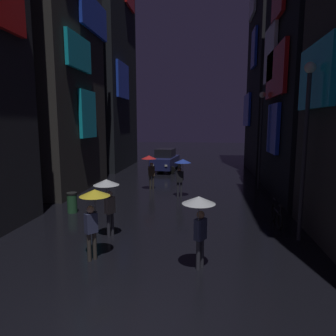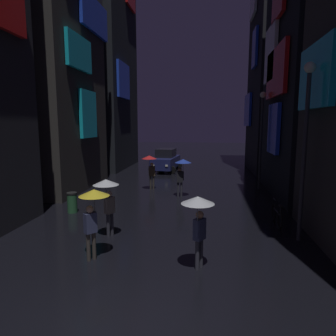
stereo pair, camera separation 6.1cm
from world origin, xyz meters
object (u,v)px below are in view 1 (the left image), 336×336
object	(u,v)px
pedestrian_midstreet_left_yellow	(94,205)
pedestrian_near_crossing_blue	(182,167)
car_distant	(165,160)
streetlamp_right_near	(306,133)
pedestrian_far_right_clear	(199,212)
pedestrian_midstreet_centre_red	(150,163)
trash_bin	(72,203)
bicycle_parked_at_storefront	(277,215)
streetlamp_right_far	(261,130)
pedestrian_foreground_right_clear	(107,192)

from	to	relation	value
pedestrian_midstreet_left_yellow	pedestrian_near_crossing_blue	bearing A→B (deg)	76.09
pedestrian_near_crossing_blue	car_distant	bearing A→B (deg)	103.35
pedestrian_near_crossing_blue	streetlamp_right_near	world-z (taller)	streetlamp_right_near
pedestrian_far_right_clear	pedestrian_midstreet_centre_red	bearing A→B (deg)	108.04
car_distant	trash_bin	world-z (taller)	car_distant
pedestrian_far_right_clear	bicycle_parked_at_storefront	xyz separation A→B (m)	(3.03, 4.22, -1.28)
pedestrian_near_crossing_blue	streetlamp_right_far	xyz separation A→B (m)	(4.57, 2.70, 1.99)
pedestrian_near_crossing_blue	trash_bin	xyz separation A→B (m)	(-4.73, -3.52, -1.20)
pedestrian_far_right_clear	streetlamp_right_near	world-z (taller)	streetlamp_right_near
car_distant	trash_bin	size ratio (longest dim) A/B	4.60
pedestrian_midstreet_centre_red	pedestrian_near_crossing_blue	world-z (taller)	same
car_distant	pedestrian_midstreet_left_yellow	bearing A→B (deg)	-89.43
car_distant	pedestrian_far_right_clear	bearing A→B (deg)	-79.26
pedestrian_near_crossing_blue	pedestrian_far_right_clear	bearing A→B (deg)	-82.14
pedestrian_far_right_clear	streetlamp_right_far	distance (m)	11.67
pedestrian_foreground_right_clear	trash_bin	size ratio (longest dim) A/B	2.28
streetlamp_right_far	car_distant	bearing A→B (deg)	136.89
pedestrian_foreground_right_clear	trash_bin	world-z (taller)	pedestrian_foreground_right_clear
pedestrian_near_crossing_blue	pedestrian_midstreet_left_yellow	xyz separation A→B (m)	(-1.96, -7.92, 0.00)
pedestrian_midstreet_left_yellow	streetlamp_right_near	bearing A→B (deg)	19.35
pedestrian_far_right_clear	car_distant	world-z (taller)	pedestrian_far_right_clear
pedestrian_foreground_right_clear	bicycle_parked_at_storefront	distance (m)	6.77
pedestrian_midstreet_centre_red	streetlamp_right_near	distance (m)	10.07
trash_bin	pedestrian_far_right_clear	bearing A→B (deg)	-39.00
pedestrian_far_right_clear	trash_bin	distance (m)	7.65
pedestrian_midstreet_left_yellow	trash_bin	world-z (taller)	pedestrian_midstreet_left_yellow
car_distant	streetlamp_right_far	world-z (taller)	streetlamp_right_far
trash_bin	bicycle_parked_at_storefront	bearing A→B (deg)	-3.41
pedestrian_far_right_clear	car_distant	xyz separation A→B (m)	(-3.27, 17.25, -0.74)
streetlamp_right_far	trash_bin	bearing A→B (deg)	-146.23
pedestrian_midstreet_left_yellow	car_distant	world-z (taller)	pedestrian_midstreet_left_yellow
pedestrian_foreground_right_clear	bicycle_parked_at_storefront	size ratio (longest dim) A/B	1.16
pedestrian_near_crossing_blue	streetlamp_right_near	size ratio (longest dim) A/B	0.35
pedestrian_midstreet_centre_red	trash_bin	world-z (taller)	pedestrian_midstreet_centre_red
pedestrian_far_right_clear	pedestrian_near_crossing_blue	xyz separation A→B (m)	(-1.14, 8.27, 0.00)
pedestrian_foreground_right_clear	pedestrian_midstreet_left_yellow	xyz separation A→B (m)	(0.15, -1.70, 0.00)
pedestrian_midstreet_centre_red	pedestrian_foreground_right_clear	distance (m)	7.86
pedestrian_midstreet_centre_red	pedestrian_near_crossing_blue	xyz separation A→B (m)	(2.09, -1.65, 0.00)
pedestrian_midstreet_left_yellow	streetlamp_right_near	xyz separation A→B (m)	(6.53, 2.29, 2.04)
pedestrian_far_right_clear	streetlamp_right_near	xyz separation A→B (m)	(3.43, 2.64, 2.04)
pedestrian_far_right_clear	pedestrian_foreground_right_clear	distance (m)	3.85
pedestrian_far_right_clear	pedestrian_midstreet_left_yellow	world-z (taller)	same
bicycle_parked_at_storefront	trash_bin	size ratio (longest dim) A/B	1.96
pedestrian_far_right_clear	pedestrian_near_crossing_blue	size ratio (longest dim) A/B	1.00
car_distant	bicycle_parked_at_storefront	bearing A→B (deg)	-64.17
pedestrian_near_crossing_blue	trash_bin	distance (m)	6.01
car_distant	pedestrian_near_crossing_blue	bearing A→B (deg)	-76.65
pedestrian_midstreet_centre_red	pedestrian_midstreet_left_yellow	distance (m)	9.57
car_distant	pedestrian_foreground_right_clear	bearing A→B (deg)	-89.92
car_distant	trash_bin	bearing A→B (deg)	-101.74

